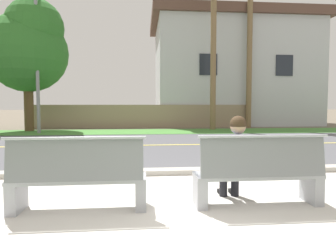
{
  "coord_description": "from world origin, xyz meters",
  "views": [
    {
      "loc": [
        -0.37,
        -3.29,
        1.4
      ],
      "look_at": [
        0.23,
        3.51,
        1.0
      ],
      "focal_mm": 30.48,
      "sensor_mm": 36.0,
      "label": 1
    }
  ],
  "objects_px": {
    "seated_person_blue": "(235,156)",
    "streetlamp": "(38,51)",
    "shade_tree_left": "(29,47)",
    "bench_right": "(259,174)",
    "bench_left": "(78,178)"
  },
  "relations": [
    {
      "from": "seated_person_blue",
      "to": "shade_tree_left",
      "type": "relative_size",
      "value": 0.18
    },
    {
      "from": "shade_tree_left",
      "to": "bench_right",
      "type": "bearing_deg",
      "value": -57.84
    },
    {
      "from": "bench_right",
      "to": "shade_tree_left",
      "type": "bearing_deg",
      "value": 122.16
    },
    {
      "from": "seated_person_blue",
      "to": "shade_tree_left",
      "type": "distance_m",
      "value": 14.31
    },
    {
      "from": "seated_person_blue",
      "to": "streetlamp",
      "type": "bearing_deg",
      "value": 120.88
    },
    {
      "from": "streetlamp",
      "to": "shade_tree_left",
      "type": "distance_m",
      "value": 1.43
    },
    {
      "from": "bench_left",
      "to": "bench_right",
      "type": "relative_size",
      "value": 1.0
    },
    {
      "from": "streetlamp",
      "to": "seated_person_blue",
      "type": "bearing_deg",
      "value": -59.12
    },
    {
      "from": "bench_left",
      "to": "bench_right",
      "type": "bearing_deg",
      "value": 0.0
    },
    {
      "from": "shade_tree_left",
      "to": "streetlamp",
      "type": "bearing_deg",
      "value": -52.13
    },
    {
      "from": "seated_person_blue",
      "to": "streetlamp",
      "type": "height_order",
      "value": "streetlamp"
    },
    {
      "from": "bench_right",
      "to": "streetlamp",
      "type": "bearing_deg",
      "value": 121.55
    },
    {
      "from": "streetlamp",
      "to": "bench_left",
      "type": "bearing_deg",
      "value": -68.63
    },
    {
      "from": "bench_right",
      "to": "streetlamp",
      "type": "relative_size",
      "value": 0.25
    },
    {
      "from": "bench_left",
      "to": "shade_tree_left",
      "type": "height_order",
      "value": "shade_tree_left"
    }
  ]
}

